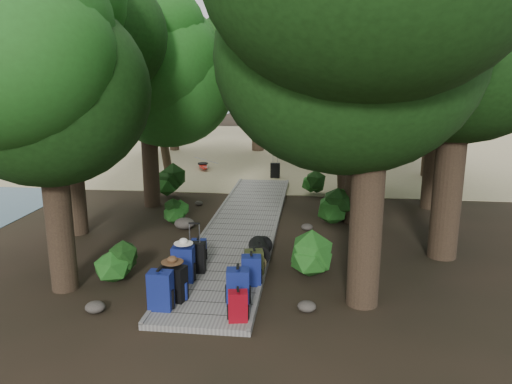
% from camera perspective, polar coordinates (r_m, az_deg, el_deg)
% --- Properties ---
extents(ground, '(120.00, 120.00, 0.00)m').
position_cam_1_polar(ground, '(13.60, -2.10, -5.45)').
color(ground, black).
rests_on(ground, ground).
extents(sand_beach, '(40.00, 22.00, 0.02)m').
position_cam_1_polar(sand_beach, '(29.10, 2.75, 4.99)').
color(sand_beach, tan).
rests_on(sand_beach, ground).
extents(boardwalk, '(2.00, 12.00, 0.12)m').
position_cam_1_polar(boardwalk, '(14.52, -1.49, -3.93)').
color(boardwalk, gray).
rests_on(boardwalk, ground).
extents(backpack_left_a, '(0.45, 0.32, 0.83)m').
position_cam_1_polar(backpack_left_a, '(9.62, -10.86, -10.76)').
color(backpack_left_a, navy).
rests_on(backpack_left_a, boardwalk).
extents(backpack_left_b, '(0.48, 0.40, 0.78)m').
position_cam_1_polar(backpack_left_b, '(9.92, -9.25, -10.04)').
color(backpack_left_b, black).
rests_on(backpack_left_b, boardwalk).
extents(backpack_left_c, '(0.46, 0.34, 0.84)m').
position_cam_1_polar(backpack_left_c, '(10.74, -8.31, -7.91)').
color(backpack_left_c, navy).
rests_on(backpack_left_c, boardwalk).
extents(backpack_left_d, '(0.37, 0.27, 0.54)m').
position_cam_1_polar(backpack_left_d, '(11.90, -6.58, -6.42)').
color(backpack_left_d, navy).
rests_on(backpack_left_d, boardwalk).
extents(backpack_right_a, '(0.38, 0.30, 0.62)m').
position_cam_1_polar(backpack_right_a, '(9.10, -2.08, -12.73)').
color(backpack_right_a, maroon).
rests_on(backpack_right_a, boardwalk).
extents(backpack_right_b, '(0.47, 0.36, 0.78)m').
position_cam_1_polar(backpack_right_b, '(9.66, -2.08, -10.54)').
color(backpack_right_b, navy).
rests_on(backpack_right_b, boardwalk).
extents(backpack_right_c, '(0.44, 0.34, 0.70)m').
position_cam_1_polar(backpack_right_c, '(10.48, -0.55, -8.77)').
color(backpack_right_c, navy).
rests_on(backpack_right_c, boardwalk).
extents(backpack_right_d, '(0.45, 0.37, 0.61)m').
position_cam_1_polar(backpack_right_d, '(10.98, -0.24, -7.91)').
color(backpack_right_d, '#303A18').
rests_on(backpack_right_d, boardwalk).
extents(duffel_right_khaki, '(0.55, 0.63, 0.36)m').
position_cam_1_polar(duffel_right_khaki, '(11.42, -0.09, -7.73)').
color(duffel_right_khaki, brown).
rests_on(duffel_right_khaki, boardwalk).
extents(duffel_right_black, '(0.59, 0.82, 0.48)m').
position_cam_1_polar(duffel_right_black, '(11.79, 0.35, -6.70)').
color(duffel_right_black, black).
rests_on(duffel_right_black, boardwalk).
extents(suitcase_on_boardwalk, '(0.46, 0.27, 0.69)m').
position_cam_1_polar(suitcase_on_boardwalk, '(11.17, -6.96, -7.41)').
color(suitcase_on_boardwalk, black).
rests_on(suitcase_on_boardwalk, boardwalk).
extents(lone_suitcase_on_sand, '(0.40, 0.23, 0.62)m').
position_cam_1_polar(lone_suitcase_on_sand, '(21.12, 2.21, 2.49)').
color(lone_suitcase_on_sand, black).
rests_on(lone_suitcase_on_sand, sand_beach).
extents(hat_brown, '(0.43, 0.43, 0.13)m').
position_cam_1_polar(hat_brown, '(9.78, -9.55, -7.55)').
color(hat_brown, '#51351E').
rests_on(hat_brown, backpack_left_b).
extents(hat_white, '(0.40, 0.40, 0.13)m').
position_cam_1_polar(hat_white, '(10.54, -8.31, -5.51)').
color(hat_white, silver).
rests_on(hat_white, backpack_left_c).
extents(kayak, '(1.82, 3.49, 0.34)m').
position_cam_1_polar(kayak, '(23.21, -6.09, 3.10)').
color(kayak, '#AD170E').
rests_on(kayak, sand_beach).
extents(sun_lounger, '(1.15, 1.80, 0.55)m').
position_cam_1_polar(sun_lounger, '(23.49, 8.25, 3.43)').
color(sun_lounger, silver).
rests_on(sun_lounger, sand_beach).
extents(tree_right_a, '(5.34, 5.34, 8.91)m').
position_cam_1_polar(tree_right_a, '(9.28, 13.38, 13.22)').
color(tree_right_a, black).
rests_on(tree_right_a, ground).
extents(tree_right_b, '(5.50, 5.50, 9.81)m').
position_cam_1_polar(tree_right_b, '(12.46, 22.36, 14.75)').
color(tree_right_b, black).
rests_on(tree_right_b, ground).
extents(tree_right_c, '(5.79, 5.79, 10.01)m').
position_cam_1_polar(tree_right_c, '(14.73, 12.23, 15.55)').
color(tree_right_c, black).
rests_on(tree_right_c, ground).
extents(tree_right_d, '(5.74, 5.74, 10.52)m').
position_cam_1_polar(tree_right_d, '(17.12, 20.85, 15.55)').
color(tree_right_d, black).
rests_on(tree_right_d, ground).
extents(tree_right_e, '(5.41, 5.41, 9.74)m').
position_cam_1_polar(tree_right_e, '(19.15, 12.34, 14.68)').
color(tree_right_e, black).
rests_on(tree_right_e, ground).
extents(tree_right_f, '(5.09, 5.09, 9.09)m').
position_cam_1_polar(tree_right_f, '(22.38, 19.99, 13.19)').
color(tree_right_f, black).
rests_on(tree_right_f, ground).
extents(tree_left_a, '(4.64, 4.64, 7.73)m').
position_cam_1_polar(tree_left_a, '(10.54, -22.73, 9.35)').
color(tree_left_a, black).
rests_on(tree_left_a, ground).
extents(tree_left_b, '(4.53, 4.53, 8.16)m').
position_cam_1_polar(tree_left_b, '(14.31, -20.97, 11.29)').
color(tree_left_b, black).
rests_on(tree_left_b, ground).
extents(tree_left_c, '(4.46, 4.46, 7.76)m').
position_cam_1_polar(tree_left_c, '(16.69, -12.39, 11.43)').
color(tree_left_c, black).
rests_on(tree_left_c, ground).
extents(tree_back_a, '(5.59, 5.59, 9.67)m').
position_cam_1_polar(tree_back_a, '(28.00, 0.22, 14.56)').
color(tree_back_a, black).
rests_on(tree_back_a, ground).
extents(tree_back_b, '(4.95, 4.95, 8.84)m').
position_cam_1_polar(tree_back_b, '(28.01, 7.49, 13.60)').
color(tree_back_b, black).
rests_on(tree_back_b, ground).
extents(tree_back_c, '(4.52, 4.52, 8.13)m').
position_cam_1_polar(tree_back_c, '(28.18, 13.56, 12.62)').
color(tree_back_c, black).
rests_on(tree_back_c, ground).
extents(tree_back_d, '(4.55, 4.55, 7.58)m').
position_cam_1_polar(tree_back_d, '(28.55, -9.58, 12.27)').
color(tree_back_d, black).
rests_on(tree_back_d, ground).
extents(palm_right_a, '(4.46, 4.46, 7.60)m').
position_cam_1_polar(palm_right_a, '(18.22, 10.69, 11.44)').
color(palm_right_a, '#144212').
rests_on(palm_right_a, ground).
extents(palm_right_b, '(4.76, 4.76, 9.20)m').
position_cam_1_polar(palm_right_b, '(23.61, 13.68, 13.75)').
color(palm_right_b, '#144212').
rests_on(palm_right_b, ground).
extents(palm_right_c, '(4.12, 4.12, 6.55)m').
position_cam_1_polar(palm_right_c, '(25.75, 6.98, 11.06)').
color(palm_right_c, '#144212').
rests_on(palm_right_c, ground).
extents(palm_left_a, '(4.66, 4.66, 7.41)m').
position_cam_1_polar(palm_left_a, '(20.46, -11.00, 11.41)').
color(palm_left_a, '#144212').
rests_on(palm_left_a, ground).
extents(rock_left_a, '(0.39, 0.35, 0.21)m').
position_cam_1_polar(rock_left_a, '(10.19, -17.90, -12.40)').
color(rock_left_a, '#4C473F').
rests_on(rock_left_a, ground).
extents(rock_left_b, '(0.36, 0.32, 0.20)m').
position_cam_1_polar(rock_left_b, '(11.96, -15.51, -8.25)').
color(rock_left_b, '#4C473F').
rests_on(rock_left_b, ground).
extents(rock_left_c, '(0.59, 0.53, 0.32)m').
position_cam_1_polar(rock_left_c, '(14.59, -8.18, -3.58)').
color(rock_left_c, '#4C473F').
rests_on(rock_left_c, ground).
extents(rock_left_d, '(0.27, 0.24, 0.15)m').
position_cam_1_polar(rock_left_d, '(17.05, -6.55, -1.26)').
color(rock_left_d, '#4C473F').
rests_on(rock_left_d, ground).
extents(rock_right_a, '(0.36, 0.33, 0.20)m').
position_cam_1_polar(rock_right_a, '(9.81, 5.82, -12.87)').
color(rock_right_a, '#4C473F').
rests_on(rock_right_a, ground).
extents(rock_right_b, '(0.54, 0.49, 0.30)m').
position_cam_1_polar(rock_right_b, '(12.07, 7.26, -7.37)').
color(rock_right_b, '#4C473F').
rests_on(rock_right_b, ground).
extents(rock_right_c, '(0.34, 0.30, 0.19)m').
position_cam_1_polar(rock_right_c, '(14.42, 5.86, -4.00)').
color(rock_right_c, '#4C473F').
rests_on(rock_right_c, ground).
extents(rock_right_d, '(0.61, 0.55, 0.33)m').
position_cam_1_polar(rock_right_d, '(16.88, 10.25, -1.22)').
color(rock_right_d, '#4C473F').
rests_on(rock_right_d, ground).
extents(shrub_left_a, '(0.97, 0.97, 0.87)m').
position_cam_1_polar(shrub_left_a, '(11.41, -15.52, -7.54)').
color(shrub_left_a, '#1F5419').
rests_on(shrub_left_a, ground).
extents(shrub_left_b, '(0.80, 0.80, 0.72)m').
position_cam_1_polar(shrub_left_b, '(15.27, -8.96, -2.03)').
color(shrub_left_b, '#1F5419').
rests_on(shrub_left_b, ground).
extents(shrub_left_c, '(1.36, 1.36, 1.23)m').
position_cam_1_polar(shrub_left_c, '(18.17, -9.78, 1.32)').
color(shrub_left_c, '#1F5419').
rests_on(shrub_left_c, ground).
extents(shrub_right_a, '(1.06, 1.06, 0.95)m').
position_cam_1_polar(shrub_right_a, '(11.11, 5.97, -7.44)').
color(shrub_right_a, '#1F5419').
rests_on(shrub_right_a, ground).
extents(shrub_right_b, '(1.15, 1.15, 1.04)m').
position_cam_1_polar(shrub_right_b, '(15.31, 9.43, -1.39)').
color(shrub_right_b, '#1F5419').
rests_on(shrub_right_b, ground).
extents(shrub_right_c, '(0.86, 0.86, 0.78)m').
position_cam_1_polar(shrub_right_c, '(18.44, 6.52, 0.90)').
color(shrub_right_c, '#1F5419').
rests_on(shrub_right_c, ground).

